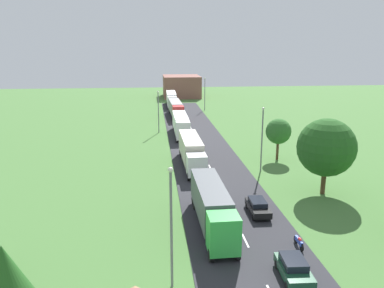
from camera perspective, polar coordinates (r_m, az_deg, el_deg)
The scene contains 17 objects.
road at distance 46.10m, azimuth 4.07°, elevation -6.38°, with size 10.00×140.00×0.06m, color #2B2B30.
lane_marking_centre at distance 43.10m, azimuth 4.81°, elevation -7.84°, with size 0.16×123.39×0.01m.
truck_lead at distance 35.60m, azimuth 2.99°, elevation -9.00°, with size 2.66×12.48×3.71m.
truck_second at distance 53.56m, azimuth -0.08°, elevation -0.95°, with size 2.64×13.35×3.79m.
truck_third at distance 72.15m, azimuth -1.66°, elevation 3.00°, with size 2.53×13.01×3.64m.
truck_fourth at distance 91.50m, azimuth -2.41°, elevation 5.34°, with size 2.87×14.93×3.48m.
truck_fifth at distance 108.37m, azimuth -3.06°, elevation 6.74°, with size 2.71×14.65×3.58m.
car_lead at distance 29.86m, azimuth 14.79°, elevation -17.31°, with size 2.07×4.10×1.49m.
car_second at distance 39.35m, azimuth 9.70°, elevation -9.06°, with size 1.85×4.28×1.40m.
motorcycle_courier at distance 34.10m, azimuth 15.50°, elevation -13.71°, with size 0.28×1.94×0.91m.
lamppost_lead at distance 26.25m, azimuth -3.09°, elevation -11.50°, with size 0.36×0.36×8.71m.
lamppost_second at distance 51.30m, azimuth 10.30°, elevation 1.13°, with size 0.36×0.36×8.64m.
lamppost_third at distance 74.06m, azimuth -4.98°, elevation 5.08°, with size 0.36×0.36×8.07m.
lamppost_fourth at distance 100.58m, azimuth 1.90°, elevation 7.65°, with size 0.36×0.36×8.46m.
tree_oak at distance 45.04m, azimuth 19.22°, elevation -0.50°, with size 6.45×6.45×8.63m.
tree_birch at distance 57.28m, azimuth 12.64°, elevation 1.82°, with size 3.69×3.69×6.12m.
distant_building at distance 128.28m, azimuth -1.56°, elevation 8.51°, with size 11.77×13.76×6.86m, color brown.
Camera 1 is at (-7.61, -17.98, 16.23)m, focal length 36.14 mm.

